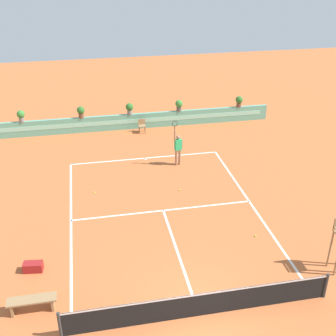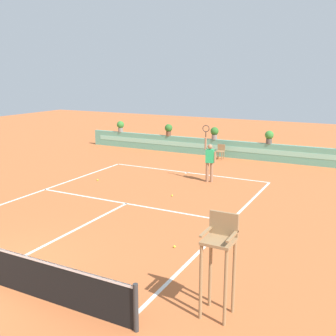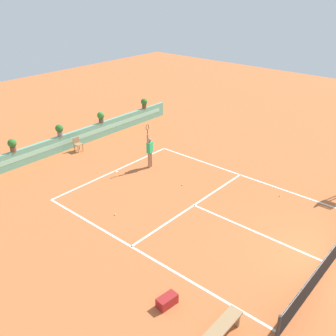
{
  "view_description": "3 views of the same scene",
  "coord_description": "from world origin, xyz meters",
  "px_view_note": "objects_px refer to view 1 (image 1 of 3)",
  "views": [
    {
      "loc": [
        -3.05,
        -10.1,
        10.9
      ],
      "look_at": [
        0.65,
        8.58,
        1.0
      ],
      "focal_mm": 46.98,
      "sensor_mm": 36.0,
      "label": 1
    },
    {
      "loc": [
        8.05,
        -5.72,
        4.82
      ],
      "look_at": [
        0.65,
        8.58,
        1.0
      ],
      "focal_mm": 42.84,
      "sensor_mm": 36.0,
      "label": 2
    },
    {
      "loc": [
        -12.46,
        -2.75,
        9.57
      ],
      "look_at": [
        0.65,
        8.58,
        1.0
      ],
      "focal_mm": 41.13,
      "sensor_mm": 36.0,
      "label": 3
    }
  ],
  "objects_px": {
    "potted_plant_right": "(179,105)",
    "tennis_ball_mid_court": "(180,190)",
    "gear_bag": "(33,267)",
    "potted_plant_left": "(81,111)",
    "potted_plant_far_right": "(239,101)",
    "ball_kid_chair": "(142,125)",
    "tennis_player": "(178,147)",
    "tennis_ball_near_baseline": "(94,192)",
    "tennis_ball_by_sideline": "(255,236)",
    "bench_courtside": "(32,302)",
    "potted_plant_far_left": "(21,115)",
    "potted_plant_centre": "(129,108)"
  },
  "relations": [
    {
      "from": "gear_bag",
      "to": "tennis_ball_near_baseline",
      "type": "xyz_separation_m",
      "value": [
        2.48,
        5.25,
        -0.15
      ]
    },
    {
      "from": "gear_bag",
      "to": "tennis_ball_by_sideline",
      "type": "distance_m",
      "value": 8.86
    },
    {
      "from": "gear_bag",
      "to": "potted_plant_left",
      "type": "xyz_separation_m",
      "value": [
        2.13,
        13.06,
        1.23
      ]
    },
    {
      "from": "tennis_player",
      "to": "potted_plant_far_left",
      "type": "height_order",
      "value": "tennis_player"
    },
    {
      "from": "gear_bag",
      "to": "potted_plant_far_left",
      "type": "xyz_separation_m",
      "value": [
        -1.47,
        13.06,
        1.23
      ]
    },
    {
      "from": "tennis_player",
      "to": "potted_plant_far_left",
      "type": "bearing_deg",
      "value": 146.71
    },
    {
      "from": "gear_bag",
      "to": "tennis_ball_by_sideline",
      "type": "xyz_separation_m",
      "value": [
        8.85,
        0.39,
        -0.15
      ]
    },
    {
      "from": "tennis_player",
      "to": "gear_bag",
      "type": "bearing_deg",
      "value": -133.71
    },
    {
      "from": "tennis_player",
      "to": "potted_plant_centre",
      "type": "xyz_separation_m",
      "value": [
        -1.92,
        5.63,
        0.36
      ]
    },
    {
      "from": "potted_plant_left",
      "to": "potted_plant_far_right",
      "type": "bearing_deg",
      "value": 0.0
    },
    {
      "from": "tennis_ball_near_baseline",
      "to": "potted_plant_far_right",
      "type": "distance_m",
      "value": 12.78
    },
    {
      "from": "tennis_player",
      "to": "potted_plant_right",
      "type": "bearing_deg",
      "value": 76.99
    },
    {
      "from": "tennis_player",
      "to": "potted_plant_far_right",
      "type": "relative_size",
      "value": 3.57
    },
    {
      "from": "potted_plant_right",
      "to": "potted_plant_centre",
      "type": "relative_size",
      "value": 1.0
    },
    {
      "from": "tennis_ball_by_sideline",
      "to": "tennis_player",
      "type": "bearing_deg",
      "value": 103.94
    },
    {
      "from": "potted_plant_right",
      "to": "potted_plant_far_right",
      "type": "bearing_deg",
      "value": 0.0
    },
    {
      "from": "bench_courtside",
      "to": "potted_plant_right",
      "type": "distance_m",
      "value": 17.25
    },
    {
      "from": "potted_plant_far_left",
      "to": "potted_plant_far_right",
      "type": "xyz_separation_m",
      "value": [
        13.97,
        0.0,
        0.0
      ]
    },
    {
      "from": "tennis_ball_mid_court",
      "to": "potted_plant_far_left",
      "type": "distance_m",
      "value": 11.71
    },
    {
      "from": "bench_courtside",
      "to": "tennis_ball_by_sideline",
      "type": "bearing_deg",
      "value": 15.54
    },
    {
      "from": "gear_bag",
      "to": "potted_plant_left",
      "type": "relative_size",
      "value": 0.97
    },
    {
      "from": "tennis_player",
      "to": "potted_plant_left",
      "type": "bearing_deg",
      "value": 131.47
    },
    {
      "from": "ball_kid_chair",
      "to": "potted_plant_right",
      "type": "xyz_separation_m",
      "value": [
        2.56,
        0.73,
        0.93
      ]
    },
    {
      "from": "tennis_ball_near_baseline",
      "to": "potted_plant_far_right",
      "type": "height_order",
      "value": "potted_plant_far_right"
    },
    {
      "from": "ball_kid_chair",
      "to": "tennis_player",
      "type": "xyz_separation_m",
      "value": [
        1.26,
        -4.9,
        0.57
      ]
    },
    {
      "from": "gear_bag",
      "to": "tennis_ball_by_sideline",
      "type": "height_order",
      "value": "gear_bag"
    },
    {
      "from": "potted_plant_far_left",
      "to": "potted_plant_centre",
      "type": "xyz_separation_m",
      "value": [
        6.65,
        0.0,
        0.0
      ]
    },
    {
      "from": "ball_kid_chair",
      "to": "tennis_ball_mid_court",
      "type": "distance_m",
      "value": 7.68
    },
    {
      "from": "potted_plant_left",
      "to": "ball_kid_chair",
      "type": "bearing_deg",
      "value": -11.13
    },
    {
      "from": "tennis_player",
      "to": "potted_plant_left",
      "type": "height_order",
      "value": "tennis_player"
    },
    {
      "from": "tennis_ball_by_sideline",
      "to": "potted_plant_far_left",
      "type": "bearing_deg",
      "value": 129.16
    },
    {
      "from": "potted_plant_right",
      "to": "potted_plant_left",
      "type": "distance_m",
      "value": 6.28
    },
    {
      "from": "bench_courtside",
      "to": "potted_plant_right",
      "type": "relative_size",
      "value": 2.21
    },
    {
      "from": "tennis_player",
      "to": "potted_plant_right",
      "type": "distance_m",
      "value": 5.79
    },
    {
      "from": "bench_courtside",
      "to": "potted_plant_centre",
      "type": "bearing_deg",
      "value": 71.53
    },
    {
      "from": "tennis_player",
      "to": "tennis_ball_near_baseline",
      "type": "distance_m",
      "value": 5.21
    },
    {
      "from": "potted_plant_centre",
      "to": "bench_courtside",
      "type": "bearing_deg",
      "value": -108.47
    },
    {
      "from": "gear_bag",
      "to": "potted_plant_far_right",
      "type": "relative_size",
      "value": 0.97
    },
    {
      "from": "bench_courtside",
      "to": "gear_bag",
      "type": "distance_m",
      "value": 2.05
    },
    {
      "from": "gear_bag",
      "to": "potted_plant_far_right",
      "type": "bearing_deg",
      "value": 46.27
    },
    {
      "from": "tennis_ball_near_baseline",
      "to": "potted_plant_centre",
      "type": "xyz_separation_m",
      "value": [
        2.7,
        7.81,
        1.38
      ]
    },
    {
      "from": "potted_plant_centre",
      "to": "potted_plant_far_left",
      "type": "bearing_deg",
      "value": 180.0
    },
    {
      "from": "tennis_player",
      "to": "tennis_ball_by_sideline",
      "type": "xyz_separation_m",
      "value": [
        1.75,
        -7.05,
        -1.02
      ]
    },
    {
      "from": "potted_plant_right",
      "to": "tennis_ball_mid_court",
      "type": "bearing_deg",
      "value": -102.17
    },
    {
      "from": "tennis_ball_mid_court",
      "to": "potted_plant_far_right",
      "type": "height_order",
      "value": "potted_plant_far_right"
    },
    {
      "from": "tennis_ball_by_sideline",
      "to": "potted_plant_far_right",
      "type": "height_order",
      "value": "potted_plant_far_right"
    },
    {
      "from": "potted_plant_left",
      "to": "tennis_player",
      "type": "bearing_deg",
      "value": -48.53
    },
    {
      "from": "tennis_ball_by_sideline",
      "to": "potted_plant_centre",
      "type": "xyz_separation_m",
      "value": [
        -3.67,
        12.68,
        1.38
      ]
    },
    {
      "from": "gear_bag",
      "to": "tennis_ball_near_baseline",
      "type": "bearing_deg",
      "value": 64.77
    },
    {
      "from": "tennis_ball_mid_court",
      "to": "tennis_ball_by_sideline",
      "type": "xyz_separation_m",
      "value": [
        2.25,
        -4.31,
        0.0
      ]
    }
  ]
}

